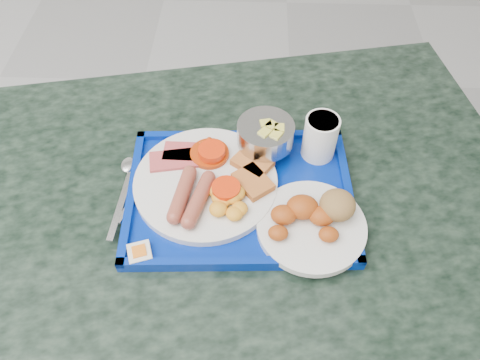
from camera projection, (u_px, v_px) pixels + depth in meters
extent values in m
cylinder|color=slate|center=(234.00, 324.00, 1.41)|extent=(0.52, 0.52, 0.03)
cylinder|color=slate|center=(233.00, 275.00, 1.15)|extent=(0.10, 0.10, 0.63)
cube|color=black|center=(231.00, 195.00, 0.89)|extent=(1.23, 0.95, 0.04)
cube|color=#032290|center=(240.00, 196.00, 0.86)|extent=(0.42, 0.32, 0.01)
cube|color=#032290|center=(239.00, 135.00, 0.94)|extent=(0.41, 0.03, 0.01)
cube|color=#032290|center=(241.00, 262.00, 0.76)|extent=(0.41, 0.03, 0.01)
cube|color=#032290|center=(348.00, 191.00, 0.85)|extent=(0.03, 0.30, 0.01)
cube|color=#032290|center=(132.00, 193.00, 0.85)|extent=(0.03, 0.30, 0.01)
cylinder|color=silver|center=(206.00, 182.00, 0.86)|extent=(0.26, 0.26, 0.01)
cube|color=#CB5156|center=(187.00, 152.00, 0.89)|extent=(0.09, 0.05, 0.01)
cube|color=#CB5156|center=(174.00, 160.00, 0.88)|extent=(0.10, 0.06, 0.01)
cylinder|color=#B83607|center=(210.00, 154.00, 0.89)|extent=(0.07, 0.07, 0.01)
sphere|color=#B83607|center=(202.00, 144.00, 0.89)|extent=(0.01, 0.01, 0.01)
sphere|color=#B83607|center=(218.00, 143.00, 0.89)|extent=(0.01, 0.01, 0.01)
sphere|color=#B83607|center=(201.00, 152.00, 0.88)|extent=(0.01, 0.01, 0.01)
sphere|color=#B83607|center=(212.00, 158.00, 0.87)|extent=(0.01, 0.01, 0.01)
sphere|color=#B83607|center=(202.00, 145.00, 0.89)|extent=(0.01, 0.01, 0.01)
sphere|color=#B83607|center=(212.00, 146.00, 0.89)|extent=(0.01, 0.01, 0.01)
sphere|color=#B83607|center=(218.00, 152.00, 0.88)|extent=(0.01, 0.01, 0.01)
sphere|color=#B83607|center=(201.00, 149.00, 0.88)|extent=(0.01, 0.01, 0.01)
sphere|color=#B83607|center=(215.00, 156.00, 0.87)|extent=(0.01, 0.01, 0.01)
sphere|color=#B83607|center=(215.00, 154.00, 0.88)|extent=(0.01, 0.01, 0.01)
sphere|color=#B83607|center=(210.00, 148.00, 0.89)|extent=(0.01, 0.01, 0.01)
sphere|color=#B83607|center=(209.00, 140.00, 0.90)|extent=(0.01, 0.01, 0.01)
cube|color=#BE682F|center=(252.00, 163.00, 0.87)|extent=(0.09, 0.08, 0.01)
cube|color=#BE682F|center=(253.00, 182.00, 0.84)|extent=(0.08, 0.09, 0.01)
cylinder|color=brown|center=(182.00, 194.00, 0.82)|extent=(0.04, 0.10, 0.03)
cylinder|color=brown|center=(199.00, 199.00, 0.81)|extent=(0.05, 0.10, 0.03)
ellipsoid|color=orange|center=(214.00, 190.00, 0.83)|extent=(0.03, 0.03, 0.02)
ellipsoid|color=orange|center=(218.00, 209.00, 0.80)|extent=(0.03, 0.03, 0.02)
ellipsoid|color=orange|center=(223.00, 201.00, 0.81)|extent=(0.03, 0.03, 0.02)
ellipsoid|color=orange|center=(237.00, 194.00, 0.82)|extent=(0.02, 0.02, 0.01)
ellipsoid|color=orange|center=(234.00, 213.00, 0.80)|extent=(0.03, 0.03, 0.02)
ellipsoid|color=orange|center=(236.00, 193.00, 0.82)|extent=(0.03, 0.03, 0.02)
ellipsoid|color=orange|center=(240.00, 209.00, 0.80)|extent=(0.03, 0.03, 0.02)
ellipsoid|color=orange|center=(219.00, 197.00, 0.82)|extent=(0.03, 0.03, 0.02)
ellipsoid|color=orange|center=(226.00, 191.00, 0.82)|extent=(0.03, 0.03, 0.02)
ellipsoid|color=orange|center=(226.00, 184.00, 0.84)|extent=(0.03, 0.03, 0.02)
ellipsoid|color=orange|center=(231.00, 196.00, 0.82)|extent=(0.04, 0.04, 0.02)
cylinder|color=red|center=(212.00, 151.00, 0.87)|extent=(0.05, 0.05, 0.01)
cylinder|color=red|center=(226.00, 189.00, 0.82)|extent=(0.05, 0.05, 0.01)
cylinder|color=silver|center=(311.00, 226.00, 0.80)|extent=(0.19, 0.19, 0.01)
ellipsoid|color=#AB4814|center=(329.00, 234.00, 0.77)|extent=(0.03, 0.03, 0.02)
ellipsoid|color=#AB4814|center=(322.00, 216.00, 0.79)|extent=(0.04, 0.04, 0.03)
ellipsoid|color=#AB4814|center=(302.00, 207.00, 0.79)|extent=(0.06, 0.05, 0.04)
ellipsoid|color=#AB4814|center=(284.00, 215.00, 0.79)|extent=(0.04, 0.04, 0.03)
ellipsoid|color=#AB4814|center=(278.00, 233.00, 0.77)|extent=(0.03, 0.03, 0.02)
ellipsoid|color=#9D713E|center=(337.00, 205.00, 0.79)|extent=(0.06, 0.06, 0.05)
cylinder|color=#B1B2B4|center=(264.00, 150.00, 0.91)|extent=(0.07, 0.07, 0.01)
cylinder|color=#B1B2B4|center=(265.00, 145.00, 0.90)|extent=(0.02, 0.02, 0.02)
cylinder|color=#B1B2B4|center=(265.00, 134.00, 0.88)|extent=(0.11, 0.11, 0.04)
cube|color=#CECA4E|center=(265.00, 134.00, 0.85)|extent=(0.03, 0.03, 0.02)
cube|color=#CECA4E|center=(266.00, 125.00, 0.87)|extent=(0.02, 0.02, 0.02)
cube|color=#CECA4E|center=(279.00, 130.00, 0.86)|extent=(0.02, 0.02, 0.02)
cube|color=#CECA4E|center=(276.00, 136.00, 0.85)|extent=(0.03, 0.03, 0.02)
cube|color=#CECA4E|center=(271.00, 127.00, 0.86)|extent=(0.03, 0.03, 0.02)
cylinder|color=white|center=(320.00, 137.00, 0.88)|extent=(0.06, 0.06, 0.09)
cylinder|color=orange|center=(323.00, 122.00, 0.85)|extent=(0.06, 0.06, 0.01)
cube|color=#B1B2B4|center=(134.00, 197.00, 0.84)|extent=(0.05, 0.11, 0.00)
ellipsoid|color=#B1B2B4|center=(128.00, 165.00, 0.89)|extent=(0.04, 0.04, 0.01)
cube|color=#B1B2B4|center=(122.00, 200.00, 0.84)|extent=(0.02, 0.17, 0.00)
cube|color=silver|center=(140.00, 253.00, 0.77)|extent=(0.05, 0.05, 0.01)
cube|color=orange|center=(139.00, 251.00, 0.76)|extent=(0.03, 0.03, 0.00)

